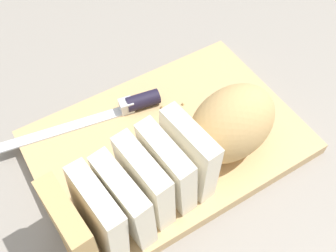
{
  "coord_description": "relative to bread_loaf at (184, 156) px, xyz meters",
  "views": [
    {
      "loc": [
        0.17,
        0.27,
        0.49
      ],
      "look_at": [
        0.0,
        0.0,
        0.05
      ],
      "focal_mm": 42.02,
      "sensor_mm": 36.0,
      "label": 1
    }
  ],
  "objects": [
    {
      "name": "bread_knife",
      "position": [
        0.02,
        -0.14,
        -0.04
      ],
      "size": [
        0.25,
        0.06,
        0.02
      ],
      "rotation": [
        0.0,
        0.0,
        -0.17
      ],
      "color": "silver",
      "rests_on": "cutting_board"
    },
    {
      "name": "crumb_near_loaf",
      "position": [
        -0.07,
        -0.11,
        -0.05
      ],
      "size": [
        0.0,
        0.0,
        0.0
      ],
      "primitive_type": "sphere",
      "color": "tan",
      "rests_on": "cutting_board"
    },
    {
      "name": "crumb_near_knife",
      "position": [
        0.01,
        -0.04,
        -0.05
      ],
      "size": [
        0.01,
        0.01,
        0.01
      ],
      "primitive_type": "sphere",
      "color": "tan",
      "rests_on": "cutting_board"
    },
    {
      "name": "ground_plane",
      "position": [
        -0.02,
        -0.06,
        -0.07
      ],
      "size": [
        3.0,
        3.0,
        0.0
      ],
      "primitive_type": "plane",
      "color": "gray"
    },
    {
      "name": "crumb_stray_left",
      "position": [
        0.06,
        -0.03,
        -0.05
      ],
      "size": [
        0.0,
        0.0,
        0.0
      ],
      "primitive_type": "sphere",
      "color": "tan",
      "rests_on": "cutting_board"
    },
    {
      "name": "cutting_board",
      "position": [
        -0.02,
        -0.06,
        -0.06
      ],
      "size": [
        0.38,
        0.26,
        0.02
      ],
      "primitive_type": "cube",
      "rotation": [
        0.0,
        0.0,
        -0.01
      ],
      "color": "tan",
      "rests_on": "ground_plane"
    },
    {
      "name": "bread_loaf",
      "position": [
        0.0,
        0.0,
        0.0
      ],
      "size": [
        0.33,
        0.12,
        0.11
      ],
      "rotation": [
        0.0,
        0.0,
        0.11
      ],
      "color": "tan",
      "rests_on": "cutting_board"
    },
    {
      "name": "crumb_stray_right",
      "position": [
        -0.04,
        -0.12,
        -0.05
      ],
      "size": [
        0.01,
        0.01,
        0.01
      ],
      "primitive_type": "sphere",
      "color": "tan",
      "rests_on": "cutting_board"
    }
  ]
}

